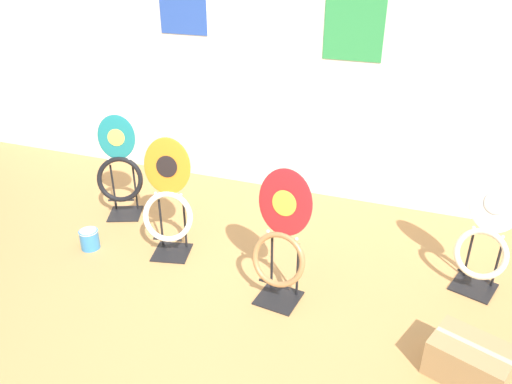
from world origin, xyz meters
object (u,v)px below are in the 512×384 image
at_px(toilet_seat_display_teal_sax, 120,172).
at_px(storage_box, 469,361).
at_px(toilet_seat_display_crimson_swirl, 281,243).
at_px(toilet_seat_display_orange_sun, 168,204).
at_px(toilet_seat_display_white_plain, 485,241).
at_px(paint_can, 89,239).

height_order(toilet_seat_display_teal_sax, storage_box, toilet_seat_display_teal_sax).
height_order(toilet_seat_display_crimson_swirl, storage_box, toilet_seat_display_crimson_swirl).
bearing_deg(toilet_seat_display_orange_sun, toilet_seat_display_white_plain, 9.28).
distance_m(toilet_seat_display_crimson_swirl, paint_can, 1.67).
distance_m(toilet_seat_display_white_plain, paint_can, 2.98).
height_order(toilet_seat_display_crimson_swirl, toilet_seat_display_orange_sun, toilet_seat_display_crimson_swirl).
distance_m(toilet_seat_display_teal_sax, toilet_seat_display_white_plain, 2.96).
relative_size(toilet_seat_display_white_plain, toilet_seat_display_orange_sun, 0.92).
bearing_deg(storage_box, toilet_seat_display_crimson_swirl, 166.51).
bearing_deg(toilet_seat_display_white_plain, toilet_seat_display_crimson_swirl, -154.67).
relative_size(toilet_seat_display_crimson_swirl, toilet_seat_display_orange_sun, 1.02).
relative_size(toilet_seat_display_teal_sax, toilet_seat_display_crimson_swirl, 0.96).
xyz_separation_m(toilet_seat_display_teal_sax, toilet_seat_display_crimson_swirl, (1.68, -0.63, 0.03)).
bearing_deg(paint_can, toilet_seat_display_crimson_swirl, -2.29).
bearing_deg(toilet_seat_display_orange_sun, toilet_seat_display_crimson_swirl, -13.69).
bearing_deg(paint_can, toilet_seat_display_teal_sax, 94.71).
bearing_deg(toilet_seat_display_teal_sax, paint_can, -85.29).
distance_m(toilet_seat_display_white_plain, storage_box, 0.94).
bearing_deg(toilet_seat_display_white_plain, storage_box, -93.88).
distance_m(toilet_seat_display_crimson_swirl, storage_box, 1.30).
distance_m(toilet_seat_display_teal_sax, toilet_seat_display_orange_sun, 0.80).
bearing_deg(toilet_seat_display_teal_sax, toilet_seat_display_crimson_swirl, -20.64).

